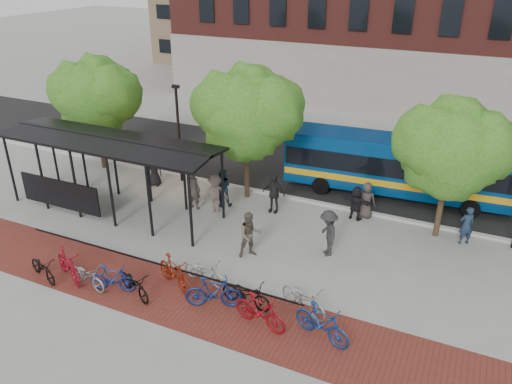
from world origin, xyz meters
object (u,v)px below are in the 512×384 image
at_px(bike_3, 113,279).
at_px(pedestrian_3, 215,194).
at_px(bike_0, 43,268).
at_px(bike_5, 174,272).
at_px(bus_shelter, 107,149).
at_px(pedestrian_0, 154,170).
at_px(tree_a, 96,93).
at_px(bike_10, 304,298).
at_px(bike_4, 134,284).
at_px(pedestrian_9, 328,233).
at_px(bike_11, 322,323).
at_px(pedestrian_4, 274,194).
at_px(pedestrian_5, 356,203).
at_px(tree_c, 454,146).
at_px(pedestrian_7, 466,225).
at_px(pedestrian_6, 366,200).
at_px(pedestrian_1, 194,189).
at_px(tree_b, 249,109).
at_px(bike_8, 246,293).
at_px(bike_1, 68,265).
at_px(bike_7, 214,292).
at_px(pedestrian_8, 250,235).
at_px(pedestrian_2, 222,188).
at_px(bus, 398,164).
at_px(bike_9, 260,311).
at_px(bike_6, 204,271).
at_px(bike_2, 87,275).
at_px(lamp_post_left, 179,131).

xyz_separation_m(bike_3, pedestrian_3, (0.34, 6.87, 0.41)).
relative_size(bike_0, bike_5, 0.87).
relative_size(bus_shelter, pedestrian_0, 6.19).
relative_size(tree_a, bike_10, 3.10).
bearing_deg(bike_4, bike_3, 120.55).
relative_size(pedestrian_3, pedestrian_9, 0.95).
bearing_deg(bus_shelter, bike_5, -33.71).
xyz_separation_m(bike_11, pedestrian_4, (-4.73, 7.26, 0.32)).
bearing_deg(bike_0, pedestrian_5, -26.26).
distance_m(tree_c, pedestrian_7, 3.38).
bearing_deg(pedestrian_6, pedestrian_0, 1.86).
bearing_deg(pedestrian_1, bike_4, 107.47).
distance_m(tree_a, tree_b, 9.01).
distance_m(bike_5, bike_8, 2.82).
bearing_deg(bike_10, pedestrian_4, 55.04).
height_order(bike_1, pedestrian_0, pedestrian_0).
bearing_deg(pedestrian_3, bike_3, -127.67).
height_order(bus_shelter, bike_7, bus_shelter).
bearing_deg(bike_5, bike_11, -68.95).
bearing_deg(pedestrian_8, bike_4, -164.64).
distance_m(bike_0, pedestrian_4, 10.21).
relative_size(tree_c, bike_11, 2.91).
height_order(bike_10, pedestrian_1, pedestrian_1).
height_order(bike_1, bike_11, bike_11).
xyz_separation_m(bike_4, pedestrian_0, (-4.85, 8.05, 0.37)).
bearing_deg(pedestrian_2, bike_8, 97.44).
bearing_deg(bike_4, bike_7, -54.38).
distance_m(bike_8, pedestrian_4, 7.04).
height_order(bus, pedestrian_2, bus).
distance_m(tree_b, pedestrian_7, 10.66).
xyz_separation_m(pedestrian_1, pedestrian_6, (7.55, 2.50, -0.12)).
bearing_deg(pedestrian_1, bike_9, 138.89).
bearing_deg(pedestrian_7, bike_11, 34.48).
height_order(bike_8, bike_9, bike_9).
distance_m(bike_8, pedestrian_8, 3.17).
height_order(tree_c, pedestrian_1, tree_c).
bearing_deg(bike_6, bike_2, 126.94).
height_order(bike_6, bike_9, bike_9).
bearing_deg(bike_6, bike_4, 141.03).
relative_size(pedestrian_5, pedestrian_9, 0.83).
distance_m(pedestrian_6, pedestrian_7, 4.32).
distance_m(bus, bike_9, 11.94).
relative_size(lamp_post_left, bike_7, 2.61).
bearing_deg(bike_4, pedestrian_9, -21.19).
height_order(tree_c, bike_4, tree_c).
xyz_separation_m(pedestrian_0, pedestrian_2, (4.31, -0.59, 0.08)).
distance_m(tree_b, bike_8, 9.41).
bearing_deg(bike_2, pedestrian_3, -0.52).
bearing_deg(tree_a, bike_7, -35.35).
xyz_separation_m(pedestrian_5, pedestrian_6, (0.37, 0.35, 0.06)).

